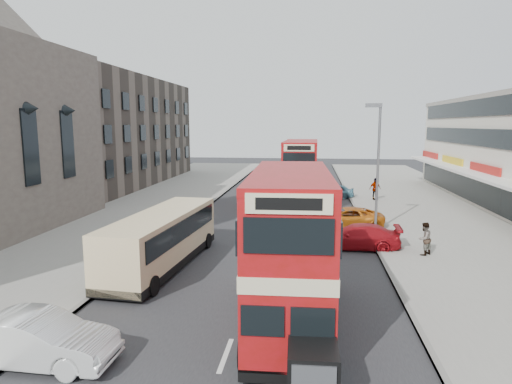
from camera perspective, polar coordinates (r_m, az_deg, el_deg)
The scene contains 17 objects.
road_surface at distance 30.84m, azimuth 2.46°, elevation -4.02°, with size 12.00×90.00×0.01m, color #28282B.
pavement_right at distance 32.19m, azimuth 24.33°, elevation -4.13°, with size 12.00×90.00×0.15m, color gray.
pavement_left at distance 33.94m, azimuth -18.20°, elevation -3.15°, with size 12.00×90.00×0.15m, color gray.
kerb_left at distance 31.89m, azimuth -8.55°, elevation -3.56°, with size 0.20×90.00×0.16m, color gray.
kerb_right at distance 30.95m, azimuth 13.82°, elevation -4.09°, with size 0.20×90.00×0.16m, color gray.
brick_terrace at distance 53.84m, azimuth -20.02°, elevation 7.37°, with size 14.00×28.00×12.00m, color #66594C.
street_lamp at distance 28.35m, azimuth 15.48°, elevation 4.32°, with size 1.00×0.20×8.12m.
bus_main at distance 14.97m, azimuth 4.49°, elevation -7.28°, with size 2.83×9.34×5.12m.
bus_second at distance 36.52m, azimuth 5.84°, elevation 2.41°, with size 2.77×9.72×5.34m.
coach at distance 21.65m, azimuth -12.13°, elevation -5.81°, with size 3.07×9.44×2.46m.
car_left_front at distance 14.61m, azimuth -26.54°, elevation -16.81°, with size 1.58×4.54×1.50m, color white.
car_right_a at distance 24.99m, azimuth 12.94°, elevation -5.68°, with size 1.93×4.75×1.38m, color #A91019.
car_right_b at distance 29.90m, azimuth 11.71°, elevation -3.29°, with size 2.24×4.87×1.35m, color #CD6A14.
car_right_c at distance 41.90m, azimuth 10.09°, elevation 0.14°, with size 1.51×3.76×1.28m, color #5595AA.
pedestrian_near at distance 24.28m, azimuth 21.07°, elevation -5.67°, with size 0.64×0.43×1.74m, color gray.
pedestrian_far at distance 40.66m, azimuth 15.24°, elevation 0.41°, with size 1.15×0.48×1.96m, color gray.
cyclist at distance 31.25m, azimuth 8.99°, elevation -2.56°, with size 0.70×1.89×2.22m.
Camera 1 is at (2.41, -9.98, 6.83)m, focal length 30.72 mm.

